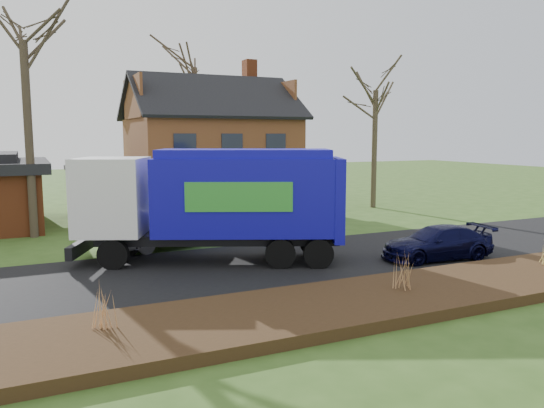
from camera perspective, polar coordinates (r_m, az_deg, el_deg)
name	(u,v)px	position (r m, az deg, el deg)	size (l,w,h in m)	color
ground	(281,264)	(19.08, 0.99, -6.42)	(120.00, 120.00, 0.00)	#31501A
road	(281,263)	(19.08, 0.99, -6.39)	(80.00, 7.00, 0.02)	black
mulch_verge	(367,301)	(14.63, 10.20, -10.26)	(80.00, 3.50, 0.30)	black
main_house	(202,144)	(32.05, -7.49, 6.40)	(12.95, 8.95, 9.26)	beige
garbage_truck	(217,198)	(19.06, -5.97, 0.70)	(9.71, 6.15, 4.07)	black
silver_sedan	(171,227)	(22.17, -10.78, -2.42)	(1.74, 5.00, 1.65)	#9C9DA3
navy_wagon	(437,243)	(20.54, 17.35, -4.00)	(1.72, 4.24, 1.23)	black
tree_front_west	(21,10)	(26.33, -25.37, 18.35)	(4.03, 4.03, 11.98)	#3E3325
tree_front_east	(376,71)	(34.27, 11.16, 13.89)	(3.77, 3.77, 10.46)	#463B2A
tree_back	(194,50)	(40.44, -8.35, 16.07)	(4.05, 4.05, 12.84)	#453629
grass_clump_west	(105,306)	(12.51, -17.56, -10.38)	(0.39, 0.32, 1.02)	tan
grass_clump_mid	(404,270)	(15.30, 14.02, -6.93)	(0.38, 0.31, 1.06)	#A27347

